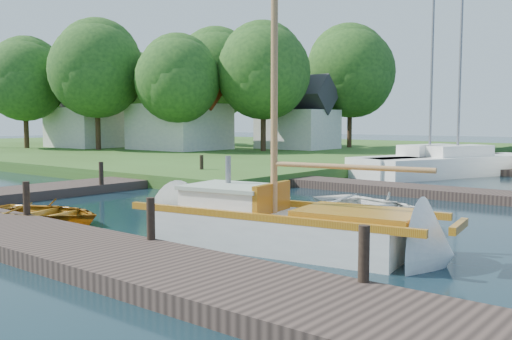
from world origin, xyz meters
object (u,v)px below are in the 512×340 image
Objects in this scene: mooring_post_3 at (364,254)px; tree_7 at (351,71)px; tree_5 at (134,87)px; sailboat at (290,231)px; house_b at (88,117)px; mooring_post_2 at (151,219)px; tree_1 at (97,69)px; dinghy at (43,209)px; mooring_post_5 at (202,165)px; mooring_post_1 at (26,198)px; marina_boat_0 at (429,162)px; tender_c at (371,205)px; tree_4 at (217,73)px; mooring_post_4 at (101,173)px; tree_2 at (178,79)px; tree_3 at (264,71)px; tree_0 at (25,79)px; house_c at (298,120)px; tender_a at (231,193)px; tree_6 at (54,85)px; marina_boat_1 at (457,164)px.

tree_7 is (-18.00, 31.05, 5.50)m from mooring_post_3.
tree_5 is at bearing 145.17° from mooring_post_3.
house_b is at bearing 142.82° from sailboat.
mooring_post_2 is 31.14m from tree_1.
mooring_post_5 is at bearing 6.19° from dinghy.
tree_7 reaches higher than sailboat.
tree_5 reaches higher than mooring_post_1.
marina_boat_0 is 23.89m from tree_1.
mooring_post_3 is at bearing -125.10° from tender_c.
dinghy is 0.34× the size of tree_4.
marina_boat_0 is 23.34m from tree_4.
tree_1 is at bearing 112.91° from marina_boat_0.
mooring_post_4 is at bearing -35.33° from tree_1.
tree_3 reaches higher than tree_2.
tree_1 is at bearing -53.13° from tree_5.
sailboat is 1.21× the size of tree_5.
mooring_post_5 is (-4.00, 10.00, 0.00)m from mooring_post_1.
mooring_post_4 is (-8.50, 5.00, 0.00)m from mooring_post_2.
tree_1 is 11.67m from tree_3.
dinghy is 32.24m from tree_7.
tree_1 is at bearing -149.04° from tree_3.
tree_0 is (-23.00, 5.05, 4.83)m from mooring_post_5.
house_c is 0.55× the size of tree_4.
sailboat reaches higher than mooring_post_3.
sailboat is 35.52m from house_b.
house_c is 14.54m from tree_1.
tree_2 reaches higher than mooring_post_5.
tender_a is 22.31m from tree_3.
mooring_post_5 is (-8.50, 10.00, 0.00)m from mooring_post_2.
mooring_post_3 is at bearing -49.05° from tree_3.
marina_boat_0 is (-3.91, 13.27, 0.15)m from tender_c.
mooring_post_2 is 0.07× the size of marina_boat_0.
tree_0 is at bearing 157.31° from mooring_post_3.
tree_5 is (-27.00, 25.05, 4.72)m from mooring_post_1.
dinghy is at bearing -54.73° from tree_4.
dinghy is 5.27m from tender_a.
mooring_post_1 is 6.56m from sailboat.
tender_c is 29.85m from tree_1.
mooring_post_5 is at bearing -20.86° from tree_6.
tree_1 is 1.05× the size of tree_3.
house_c is (-13.16, 7.92, 2.01)m from marina_boat_0.
marina_boat_1 reaches higher than tree_0.
tree_6 is at bearing 173.66° from tree_2.
mooring_post_2 is at bearing -49.64° from mooring_post_5.
house_c is at bearing 15.14° from tree_6.
tree_2 is (-11.00, 14.05, 4.55)m from mooring_post_4.
tree_4 is (-20.64, 21.57, 5.97)m from tender_a.
tender_c is at bearing -97.38° from tender_a.
tree_2 is at bearing 39.13° from tender_a.
mooring_post_5 is at bearing -22.53° from tree_1.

